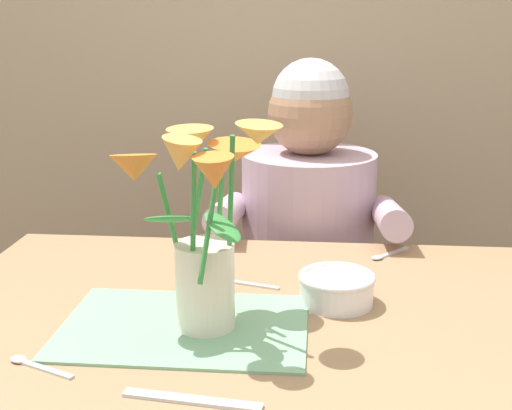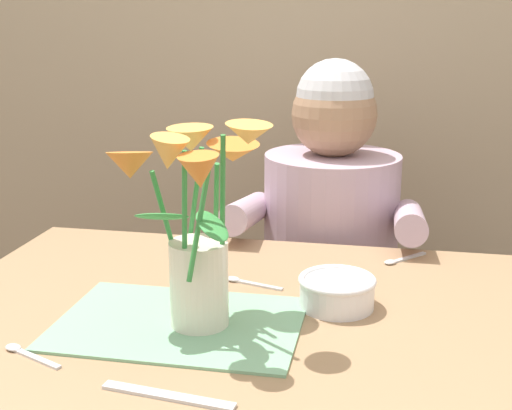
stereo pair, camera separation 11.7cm
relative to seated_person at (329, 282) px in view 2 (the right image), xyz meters
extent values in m
cube|color=tan|center=(-0.05, 0.43, 0.69)|extent=(4.00, 0.10, 2.50)
cube|color=#9E7A56|center=(-0.05, -0.62, 0.16)|extent=(1.20, 0.80, 0.04)
cylinder|color=#9E7A56|center=(-0.59, -0.28, -0.21)|extent=(0.06, 0.06, 0.70)
cylinder|color=#4C4C56|center=(0.00, 0.00, -0.36)|extent=(0.30, 0.30, 0.40)
cylinder|color=#BC9EB2|center=(0.00, 0.00, 0.09)|extent=(0.34, 0.34, 0.50)
sphere|color=#A37A5B|center=(0.00, 0.00, 0.44)|extent=(0.21, 0.21, 0.21)
sphere|color=silver|center=(0.00, 0.00, 0.48)|extent=(0.19, 0.19, 0.19)
cylinder|color=#BC9EB2|center=(-0.19, -0.14, 0.22)|extent=(0.07, 0.33, 0.12)
cylinder|color=#BC9EB2|center=(0.19, -0.14, 0.22)|extent=(0.07, 0.33, 0.12)
cube|color=#7AB289|center=(-0.19, -0.68, 0.18)|extent=(0.40, 0.28, 0.00)
cylinder|color=silver|center=(-0.15, -0.68, 0.25)|extent=(0.10, 0.10, 0.15)
cylinder|color=#388E42|center=(-0.11, -0.69, 0.39)|extent=(0.02, 0.04, 0.22)
cone|color=#EFA84C|center=(-0.07, -0.70, 0.50)|extent=(0.10, 0.10, 0.04)
sphere|color=#E5D14C|center=(-0.07, -0.70, 0.51)|extent=(0.02, 0.02, 0.02)
cylinder|color=#388E42|center=(-0.14, -0.64, 0.37)|extent=(0.03, 0.06, 0.17)
cone|color=orange|center=(-0.12, -0.59, 0.45)|extent=(0.12, 0.12, 0.04)
sphere|color=#E5D14C|center=(-0.12, -0.59, 0.46)|extent=(0.02, 0.02, 0.02)
cylinder|color=#388E42|center=(-0.17, -0.64, 0.38)|extent=(0.04, 0.03, 0.19)
cone|color=#EFA84C|center=(-0.19, -0.59, 0.47)|extent=(0.10, 0.10, 0.05)
sphere|color=#E5D14C|center=(-0.19, -0.59, 0.48)|extent=(0.02, 0.02, 0.02)
cylinder|color=#388E42|center=(-0.21, -0.68, 0.36)|extent=(0.03, 0.05, 0.16)
cone|color=orange|center=(-0.26, -0.69, 0.44)|extent=(0.09, 0.09, 0.05)
sphere|color=#E5D14C|center=(-0.26, -0.69, 0.45)|extent=(0.02, 0.02, 0.02)
cylinder|color=#388E42|center=(-0.16, -0.72, 0.38)|extent=(0.02, 0.02, 0.20)
cone|color=#EFA84C|center=(-0.17, -0.75, 0.48)|extent=(0.08, 0.08, 0.06)
sphere|color=#E5D14C|center=(-0.17, -0.75, 0.48)|extent=(0.02, 0.02, 0.02)
cylinder|color=#388E42|center=(-0.14, -0.73, 0.37)|extent=(0.03, 0.04, 0.18)
cone|color=orange|center=(-0.12, -0.78, 0.46)|extent=(0.08, 0.08, 0.05)
sphere|color=#E5D14C|center=(-0.12, -0.78, 0.46)|extent=(0.02, 0.02, 0.02)
ellipsoid|color=#388E42|center=(-0.20, -0.72, 0.37)|extent=(0.09, 0.09, 0.04)
ellipsoid|color=#388E42|center=(-0.12, -0.73, 0.37)|extent=(0.08, 0.10, 0.03)
cylinder|color=white|center=(0.06, -0.56, 0.20)|extent=(0.13, 0.13, 0.05)
torus|color=white|center=(0.06, -0.56, 0.23)|extent=(0.14, 0.14, 0.01)
cube|color=silver|center=(-0.14, -0.90, 0.18)|extent=(0.19, 0.04, 0.00)
cube|color=silver|center=(0.19, -0.28, 0.18)|extent=(0.08, 0.08, 0.00)
ellipsoid|color=silver|center=(0.15, -0.32, 0.18)|extent=(0.03, 0.03, 0.01)
cube|color=silver|center=(-0.09, -0.49, 0.18)|extent=(0.10, 0.04, 0.00)
ellipsoid|color=silver|center=(-0.15, -0.47, 0.18)|extent=(0.03, 0.03, 0.01)
cube|color=silver|center=(-0.36, -0.84, 0.18)|extent=(0.10, 0.05, 0.00)
ellipsoid|color=silver|center=(-0.41, -0.81, 0.18)|extent=(0.03, 0.03, 0.01)
camera|label=1|loc=(0.02, -1.69, 0.67)|focal=48.16mm
camera|label=2|loc=(0.13, -1.67, 0.67)|focal=48.16mm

